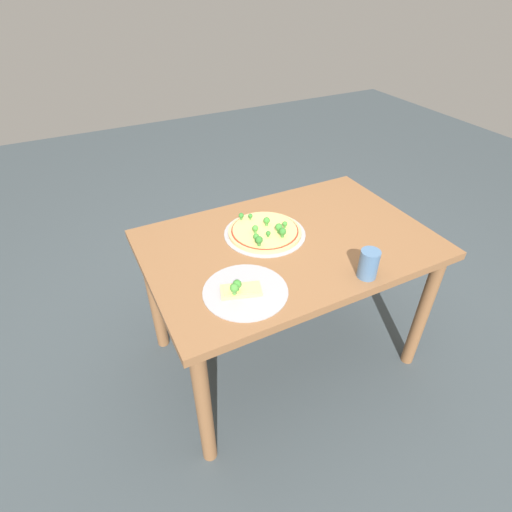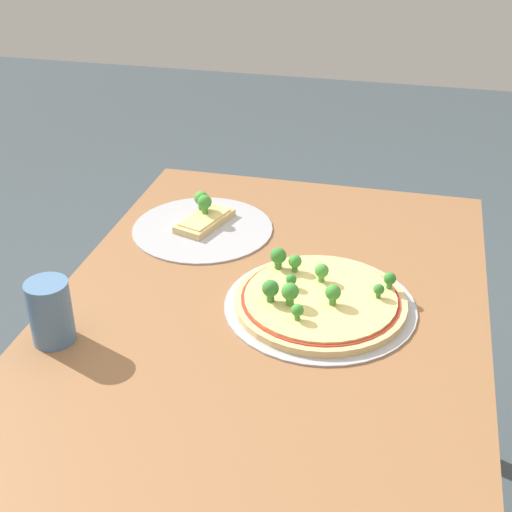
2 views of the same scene
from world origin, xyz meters
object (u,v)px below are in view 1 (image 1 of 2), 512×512
Objects in this scene: dining_table at (288,259)px; pizza_tray_slice at (243,290)px; pizza_tray_whole at (265,231)px; drinking_cup at (369,264)px.

pizza_tray_slice is at bearing -146.79° from dining_table.
dining_table is at bearing -54.46° from pizza_tray_whole.
pizza_tray_slice is at bearing -129.57° from pizza_tray_whole.
pizza_tray_whole is (-0.07, 0.10, 0.11)m from dining_table.
drinking_cup is (0.46, -0.13, 0.05)m from pizza_tray_slice.
pizza_tray_slice is (-0.32, -0.21, 0.11)m from dining_table.
pizza_tray_whole is 0.48m from drinking_cup.
pizza_tray_whole is at bearing 125.54° from dining_table.
pizza_tray_whole is at bearing 116.04° from drinking_cup.
drinking_cup reaches higher than pizza_tray_slice.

